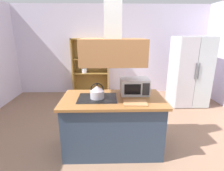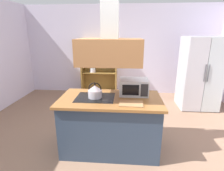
# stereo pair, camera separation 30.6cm
# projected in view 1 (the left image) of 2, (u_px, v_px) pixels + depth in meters

# --- Properties ---
(ground_plane) EXTENTS (7.80, 7.80, 0.00)m
(ground_plane) POSITION_uv_depth(u_px,v_px,m) (116.00, 145.00, 3.06)
(ground_plane) COLOR #886650
(wall_back) EXTENTS (6.00, 0.12, 2.70)m
(wall_back) POSITION_uv_depth(u_px,v_px,m) (112.00, 50.00, 5.55)
(wall_back) COLOR silver
(wall_back) RESTS_ON ground
(kitchen_island) EXTENTS (1.59, 0.87, 0.90)m
(kitchen_island) POSITION_uv_depth(u_px,v_px,m) (113.00, 124.00, 2.89)
(kitchen_island) COLOR #2E3D52
(kitchen_island) RESTS_ON ground
(range_hood) EXTENTS (0.90, 0.70, 1.26)m
(range_hood) POSITION_uv_depth(u_px,v_px,m) (113.00, 43.00, 2.52)
(range_hood) COLOR #A0683C
(refrigerator) EXTENTS (0.90, 0.77, 1.81)m
(refrigerator) POSITION_uv_depth(u_px,v_px,m) (190.00, 71.00, 4.65)
(refrigerator) COLOR silver
(refrigerator) RESTS_ON ground
(dish_cabinet) EXTENTS (1.10, 0.40, 1.73)m
(dish_cabinet) POSITION_uv_depth(u_px,v_px,m) (91.00, 70.00, 5.50)
(dish_cabinet) COLOR olive
(dish_cabinet) RESTS_ON ground
(kettle) EXTENTS (0.22, 0.22, 0.24)m
(kettle) POSITION_uv_depth(u_px,v_px,m) (97.00, 92.00, 2.72)
(kettle) COLOR #B7B5C1
(kettle) RESTS_ON kitchen_island
(cutting_board) EXTENTS (0.35, 0.26, 0.02)m
(cutting_board) POSITION_uv_depth(u_px,v_px,m) (135.00, 103.00, 2.55)
(cutting_board) COLOR #B07C4F
(cutting_board) RESTS_ON kitchen_island
(microwave) EXTENTS (0.46, 0.35, 0.26)m
(microwave) POSITION_uv_depth(u_px,v_px,m) (134.00, 86.00, 2.92)
(microwave) COLOR #B7BABF
(microwave) RESTS_ON kitchen_island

